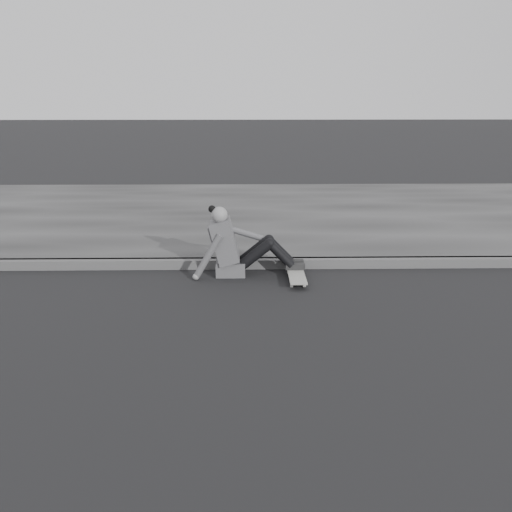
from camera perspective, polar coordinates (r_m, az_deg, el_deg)
The scene contains 5 objects.
ground at distance 5.22m, azimuth 15.48°, elevation -9.61°, with size 80.00×80.00×0.00m, color black.
curb at distance 7.53m, azimuth 10.14°, elevation -0.66°, with size 24.00×0.16×0.12m, color #484848.
sidewalk at distance 10.42m, azimuth 7.03°, elevation 4.20°, with size 24.00×6.00×0.12m, color #313131.
skateboard at distance 6.92m, azimuth 4.05°, elevation -1.87°, with size 0.20×0.78×0.09m.
seated_woman at distance 7.05m, azimuth -2.04°, elevation 0.95°, with size 1.38×0.46×0.88m.
Camera 1 is at (-1.45, -4.49, 2.23)m, focal length 40.00 mm.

